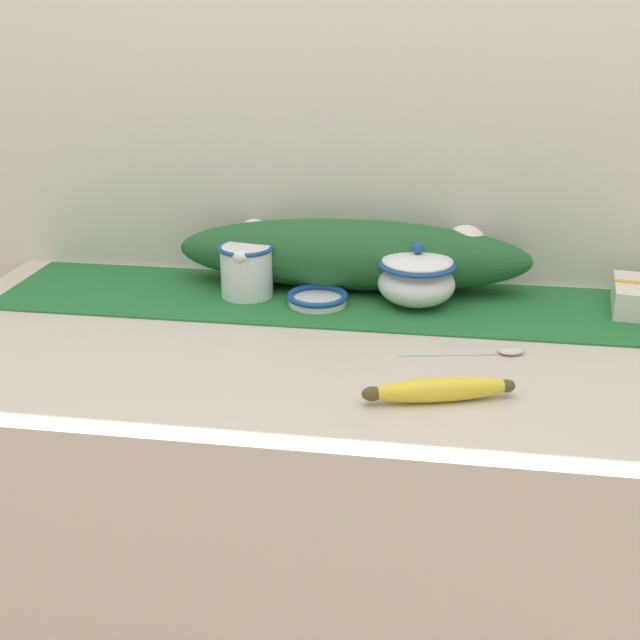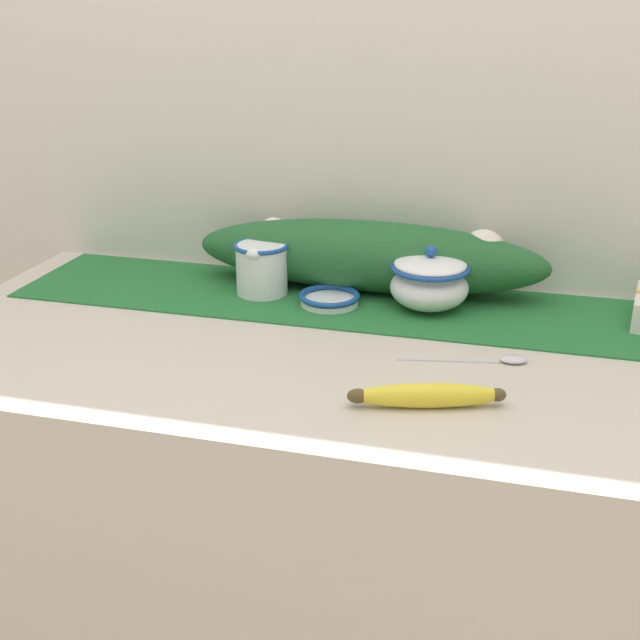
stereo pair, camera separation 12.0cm
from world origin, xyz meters
name	(u,v)px [view 2 (the right image)]	position (x,y,z in m)	size (l,w,h in m)	color
countertop	(333,584)	(0.00, 0.00, 0.46)	(1.34, 0.65, 0.93)	beige
back_wall	(381,133)	(0.00, 0.34, 1.20)	(2.14, 0.04, 2.40)	silver
table_runner	(360,302)	(0.00, 0.18, 0.93)	(1.24, 0.26, 0.00)	#236B33
cream_pitcher	(262,266)	(-0.18, 0.18, 0.98)	(0.10, 0.11, 0.10)	white
sugar_bowl	(429,281)	(0.12, 0.18, 0.98)	(0.13, 0.13, 0.11)	white
small_dish	(329,299)	(-0.05, 0.16, 0.94)	(0.11, 0.11, 0.02)	white
banana	(427,395)	(0.17, -0.17, 0.94)	(0.21, 0.09, 0.03)	yellow
spoon	(504,360)	(0.26, -0.01, 0.93)	(0.19, 0.05, 0.01)	silver
poinsettia_garland	(371,255)	(0.01, 0.25, 1.00)	(0.64, 0.14, 0.13)	#235B2D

